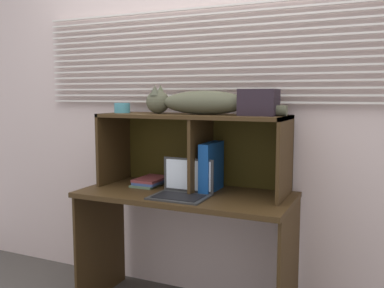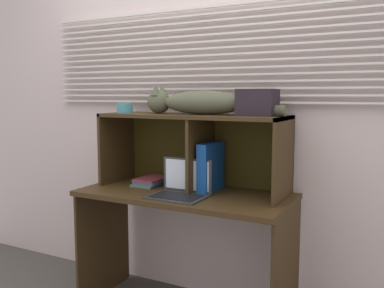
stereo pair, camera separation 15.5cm
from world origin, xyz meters
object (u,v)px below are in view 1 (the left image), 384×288
Objects in this scene: laptop at (182,189)px; book_stack at (150,181)px; small_basket at (122,108)px; binder_upright at (211,167)px; cat at (197,102)px; storage_box at (259,102)px.

book_stack is at bearing 149.09° from laptop.
small_basket is (-0.21, -0.00, 0.47)m from book_stack.
small_basket is at bearing 180.00° from binder_upright.
cat reaches higher than small_basket.
laptop reaches higher than book_stack.
small_basket is at bearing 159.96° from laptop.
cat is 0.54m from small_basket.
book_stack is at bearing 179.94° from binder_upright.
storage_box is (0.39, 0.19, 0.50)m from laptop.
storage_box is at bearing -0.03° from book_stack.
small_basket is 0.92m from storage_box.
laptop is 0.38m from book_stack.
laptop is at bearing -153.68° from storage_box.
laptop is 0.73m from small_basket.
cat is 0.38m from storage_box.
cat is 0.53m from laptop.
small_basket is (-0.63, 0.00, 0.35)m from binder_upright.
small_basket is (-0.54, 0.00, -0.04)m from cat.
storage_box is (0.29, 0.00, 0.39)m from binder_upright.
small_basket is at bearing 180.00° from cat.
book_stack is at bearing 0.12° from small_basket.
cat is at bearing 180.00° from storage_box.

